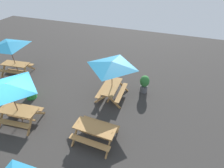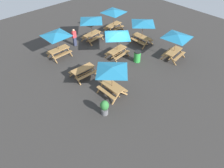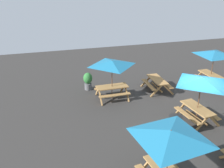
# 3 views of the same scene
# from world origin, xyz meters

# --- Properties ---
(ground_plane) EXTENTS (29.51, 29.51, 0.00)m
(ground_plane) POSITION_xyz_m (0.00, 0.00, 0.00)
(ground_plane) COLOR #33302D
(ground_plane) RESTS_ON ground
(picnic_table_0) EXTENTS (2.01, 2.01, 2.34)m
(picnic_table_0) POSITION_xyz_m (-3.53, -3.25, 1.99)
(picnic_table_0) COLOR #A87A44
(picnic_table_0) RESTS_ON ground
(picnic_table_2) EXTENTS (2.81, 2.81, 2.34)m
(picnic_table_2) POSITION_xyz_m (3.41, -3.47, 1.99)
(picnic_table_2) COLOR #A87A44
(picnic_table_2) RESTS_ON ground
(picnic_table_5) EXTENTS (2.20, 2.20, 2.34)m
(picnic_table_5) POSITION_xyz_m (0.03, -0.04, 1.99)
(picnic_table_5) COLOR #A87A44
(picnic_table_5) RESTS_ON ground
(picnic_table_6) EXTENTS (2.83, 2.83, 2.34)m
(picnic_table_6) POSITION_xyz_m (-3.61, 3.40, 1.99)
(picnic_table_6) COLOR #A87A44
(picnic_table_6) RESTS_ON ground
(picnic_table_7) EXTENTS (1.84, 1.58, 0.81)m
(picnic_table_7) POSITION_xyz_m (-3.80, -0.29, 0.56)
(picnic_table_7) COLOR #A87A44
(picnic_table_7) RESTS_ON ground
(trash_bin_green) EXTENTS (0.59, 0.59, 0.98)m
(trash_bin_green) POSITION_xyz_m (0.80, -1.67, 0.49)
(trash_bin_green) COLOR green
(trash_bin_green) RESTS_ON ground
(potted_plant_0) EXTENTS (0.55, 0.55, 1.10)m
(potted_plant_0) POSITION_xyz_m (-5.16, -4.33, 0.60)
(potted_plant_0) COLOR #59595B
(potted_plant_0) RESTS_ON ground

